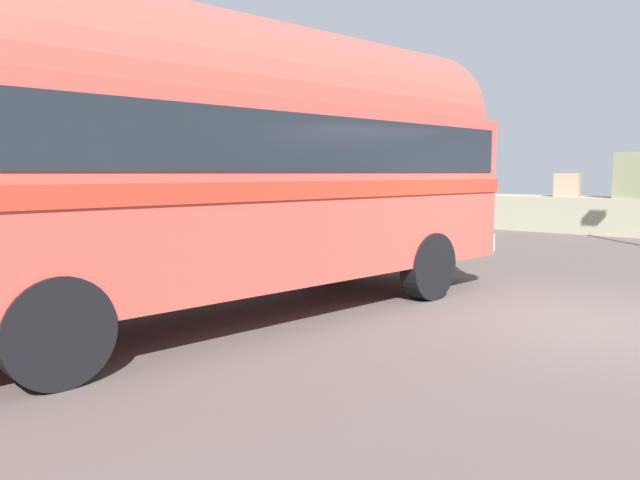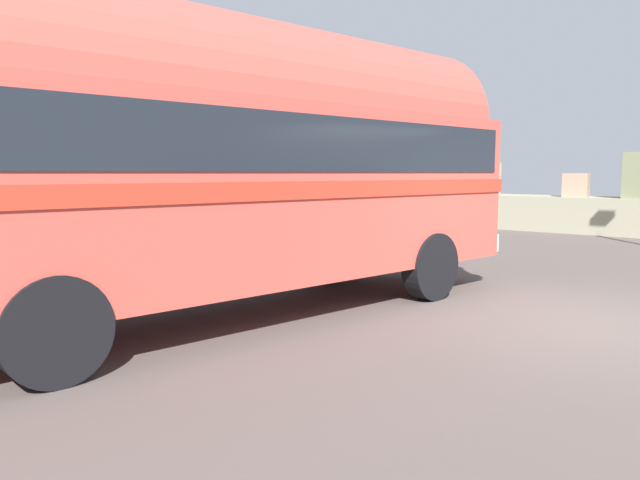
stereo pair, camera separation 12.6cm
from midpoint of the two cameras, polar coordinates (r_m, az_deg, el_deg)
ground at (r=8.04m, az=24.01°, el=-7.26°), size 32.00×26.00×0.02m
vintage_coach at (r=7.65m, az=-8.77°, el=7.96°), size 3.29×8.79×3.70m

